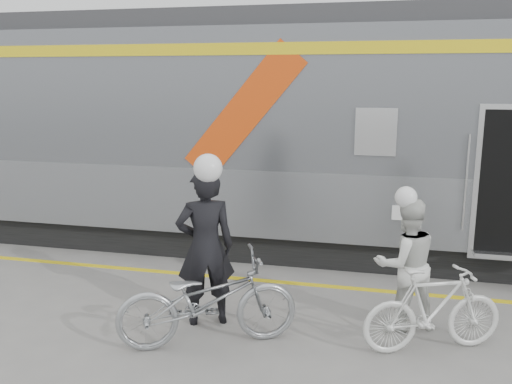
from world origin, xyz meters
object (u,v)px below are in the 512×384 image
(woman, at_px, (406,264))
(bicycle_right, at_px, (433,310))
(bicycle_left, at_px, (208,300))
(man, at_px, (205,247))

(woman, bearing_deg, bicycle_right, 96.04)
(bicycle_left, height_order, woman, woman)
(bicycle_left, bearing_deg, bicycle_right, -104.75)
(man, height_order, bicycle_left, man)
(bicycle_left, bearing_deg, woman, -90.54)
(man, height_order, woman, man)
(man, height_order, bicycle_right, man)
(man, bearing_deg, woman, 165.65)
(bicycle_right, bearing_deg, bicycle_left, 77.49)
(man, relative_size, bicycle_right, 1.20)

